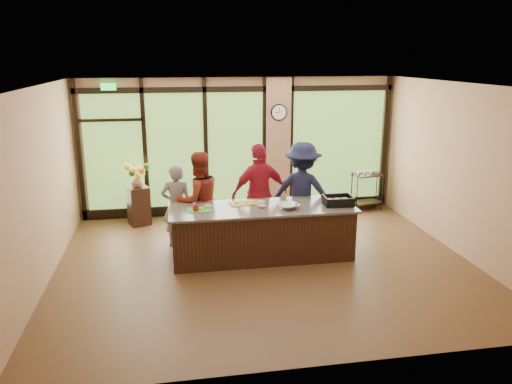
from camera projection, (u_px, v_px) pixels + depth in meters
name	position (u px, v px, depth m)	size (l,w,h in m)	color
floor	(265.00, 263.00, 8.57)	(7.00, 7.00, 0.00)	brown
ceiling	(266.00, 85.00, 7.77)	(7.00, 7.00, 0.00)	white
back_wall	(240.00, 147.00, 11.02)	(7.00, 7.00, 0.00)	tan
left_wall	(40.00, 188.00, 7.59)	(6.00, 6.00, 0.00)	tan
right_wall	(461.00, 170.00, 8.75)	(6.00, 6.00, 0.00)	tan
window_wall	(247.00, 151.00, 11.03)	(6.90, 0.12, 3.00)	tan
island_base	(262.00, 233.00, 8.73)	(3.10, 1.00, 0.88)	black
countertop	(262.00, 208.00, 8.61)	(3.20, 1.10, 0.04)	#6C6059
wall_clock	(279.00, 112.00, 10.83)	(0.36, 0.04, 0.36)	black
cook_left	(177.00, 206.00, 9.18)	(0.56, 0.37, 1.55)	slate
cook_midleft	(199.00, 200.00, 9.09)	(0.87, 0.68, 1.79)	maroon
cook_midright	(260.00, 194.00, 9.32)	(1.11, 0.46, 1.89)	maroon
cook_right	(302.00, 192.00, 9.46)	(1.23, 0.70, 1.90)	#181A36
roasting_pan	(338.00, 202.00, 8.72)	(0.49, 0.38, 0.09)	black
mixing_bowl	(289.00, 206.00, 8.49)	(0.35, 0.35, 0.08)	silver
cutting_board_left	(200.00, 210.00, 8.42)	(0.40, 0.30, 0.01)	green
cutting_board_center	(241.00, 203.00, 8.79)	(0.41, 0.31, 0.01)	gold
cutting_board_right	(251.00, 202.00, 8.86)	(0.42, 0.32, 0.01)	gold
prep_bowl_near	(209.00, 206.00, 8.55)	(0.14, 0.14, 0.04)	silver
prep_bowl_mid	(262.00, 206.00, 8.57)	(0.15, 0.15, 0.05)	silver
prep_bowl_far	(261.00, 203.00, 8.80)	(0.14, 0.14, 0.03)	silver
red_ramekin	(196.00, 209.00, 8.35)	(0.11, 0.11, 0.09)	#A51F10
flower_stand	(139.00, 206.00, 10.45)	(0.40, 0.40, 0.81)	black
flower_vase	(137.00, 180.00, 10.30)	(0.28, 0.28, 0.29)	olive
bar_cart	(367.00, 186.00, 11.43)	(0.73, 0.51, 0.92)	black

